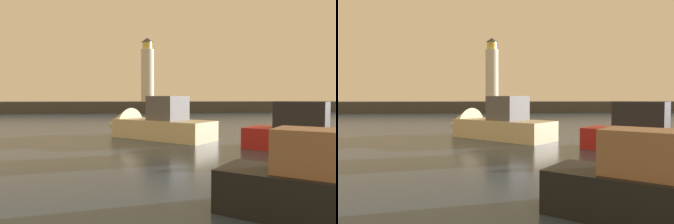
# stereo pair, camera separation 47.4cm
# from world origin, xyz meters

# --- Properties ---
(ground_plane) EXTENTS (220.00, 220.00, 0.00)m
(ground_plane) POSITION_xyz_m (0.00, 31.45, 0.00)
(ground_plane) COLOR #2D3D51
(breakwater) EXTENTS (81.92, 6.79, 2.05)m
(breakwater) POSITION_xyz_m (0.00, 62.90, 1.03)
(breakwater) COLOR #423F3D
(breakwater) RESTS_ON ground_plane
(lighthouse) EXTENTS (2.45, 2.45, 12.19)m
(lighthouse) POSITION_xyz_m (2.14, 62.90, 7.82)
(lighthouse) COLOR silver
(lighthouse) RESTS_ON breakwater
(motorboat_2) EXTENTS (8.74, 8.50, 3.68)m
(motorboat_2) POSITION_xyz_m (0.47, 23.20, 0.92)
(motorboat_2) COLOR beige
(motorboat_2) RESTS_ON ground_plane
(motorboat_3) EXTENTS (8.13, 7.27, 3.23)m
(motorboat_3) POSITION_xyz_m (9.90, 15.18, 0.88)
(motorboat_3) COLOR #B21E1E
(motorboat_3) RESTS_ON ground_plane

